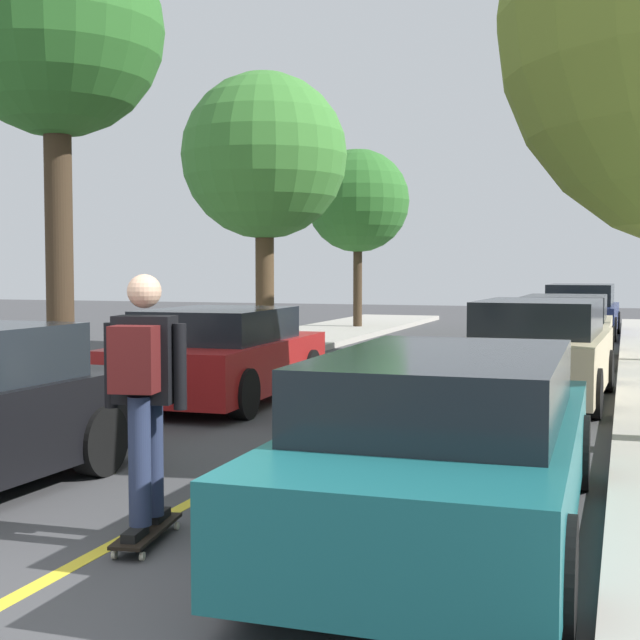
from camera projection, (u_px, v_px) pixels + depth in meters
center_line at (270, 459)px, 8.71m from camera, size 0.12×39.20×0.01m
parked_car_left_near at (220, 356)px, 12.49m from camera, size 2.07×4.10×1.32m
parked_car_right_nearest at (448, 445)px, 6.21m from camera, size 1.91×4.63×1.30m
parked_car_right_near at (538, 352)px, 12.56m from camera, size 2.02×4.10×1.43m
parked_car_right_far at (565, 329)px, 17.96m from camera, size 1.88×4.20×1.33m
parked_car_right_farthest at (581, 311)px, 24.21m from camera, size 2.04×4.54×1.44m
street_tree_left_nearest at (56, 32)px, 12.35m from camera, size 3.01×3.01×6.59m
street_tree_left_near at (264, 157)px, 19.50m from camera, size 3.65×3.65×6.03m
street_tree_left_far at (358, 201)px, 26.33m from camera, size 3.05×3.05×5.26m
skateboard at (147, 531)px, 6.05m from camera, size 0.35×0.86×0.10m
skateboarder at (144, 385)px, 5.96m from camera, size 0.59×0.71×1.74m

